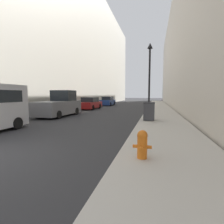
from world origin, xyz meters
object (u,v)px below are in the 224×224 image
object	(u,v)px
trash_bin	(149,111)
lamppost	(150,71)
parked_sedan_far	(108,101)
parked_sedan_near	(90,104)
pickup_truck	(60,105)
fire_hydrant	(142,144)

from	to	relation	value
trash_bin	lamppost	distance (m)	5.16
lamppost	trash_bin	bearing A→B (deg)	-87.62
parked_sedan_far	parked_sedan_near	bearing A→B (deg)	-91.46
trash_bin	lamppost	world-z (taller)	lamppost
lamppost	pickup_truck	bearing A→B (deg)	-163.00
trash_bin	fire_hydrant	bearing A→B (deg)	-89.37
parked_sedan_near	parked_sedan_far	world-z (taller)	parked_sedan_far
fire_hydrant	parked_sedan_near	bearing A→B (deg)	115.37
lamppost	parked_sedan_far	size ratio (longest dim) A/B	1.42
pickup_truck	trash_bin	bearing A→B (deg)	-13.22
parked_sedan_near	parked_sedan_far	distance (m)	7.85
lamppost	pickup_truck	distance (m)	8.40
pickup_truck	parked_sedan_near	world-z (taller)	pickup_truck
lamppost	parked_sedan_far	bearing A→B (deg)	119.41
trash_bin	lamppost	bearing A→B (deg)	92.38
parked_sedan_far	trash_bin	bearing A→B (deg)	-66.27
pickup_truck	parked_sedan_far	distance (m)	15.46
lamppost	parked_sedan_near	world-z (taller)	lamppost
lamppost	pickup_truck	xyz separation A→B (m)	(-7.52, -2.30, -2.96)
lamppost	pickup_truck	world-z (taller)	lamppost
trash_bin	parked_sedan_near	size ratio (longest dim) A/B	0.27
fire_hydrant	parked_sedan_near	xyz separation A→B (m)	(-7.87, 16.59, 0.17)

